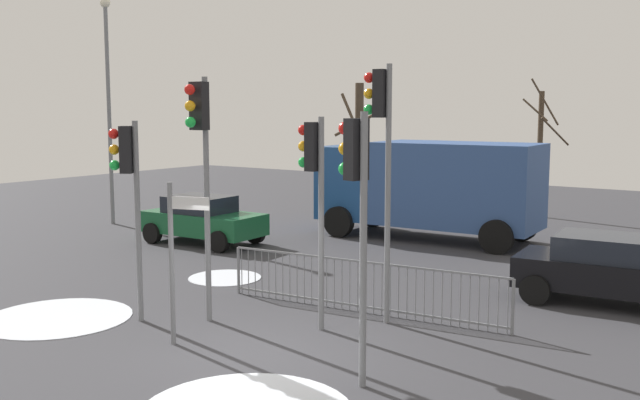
{
  "coord_description": "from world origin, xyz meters",
  "views": [
    {
      "loc": [
        7.49,
        -8.97,
        4.13
      ],
      "look_at": [
        -0.8,
        2.93,
        2.3
      ],
      "focal_mm": 40.44,
      "sensor_mm": 36.0,
      "label": 1
    }
  ],
  "objects_px": {
    "traffic_light_foreground_right": "(315,175)",
    "traffic_light_rear_right": "(357,187)",
    "direction_sign_post": "(175,254)",
    "traffic_light_rear_left": "(201,144)",
    "street_lamp": "(108,90)",
    "bare_tree_right": "(358,145)",
    "traffic_light_foreground_left": "(382,136)",
    "traffic_light_mid_left": "(129,175)",
    "car_green_trailing": "(203,219)",
    "car_black_far": "(608,269)",
    "delivery_truck": "(429,185)",
    "bare_tree_centre": "(540,150)"
  },
  "relations": [
    {
      "from": "traffic_light_mid_left",
      "to": "bare_tree_centre",
      "type": "xyz_separation_m",
      "value": [
        2.08,
        18.14,
        -0.29
      ]
    },
    {
      "from": "car_black_far",
      "to": "bare_tree_right",
      "type": "relative_size",
      "value": 0.76
    },
    {
      "from": "traffic_light_foreground_left",
      "to": "car_black_far",
      "type": "height_order",
      "value": "traffic_light_foreground_left"
    },
    {
      "from": "traffic_light_rear_right",
      "to": "traffic_light_foreground_left",
      "type": "bearing_deg",
      "value": 39.64
    },
    {
      "from": "traffic_light_foreground_right",
      "to": "direction_sign_post",
      "type": "relative_size",
      "value": 1.39
    },
    {
      "from": "traffic_light_foreground_right",
      "to": "traffic_light_rear_right",
      "type": "bearing_deg",
      "value": -130.14
    },
    {
      "from": "traffic_light_rear_right",
      "to": "direction_sign_post",
      "type": "xyz_separation_m",
      "value": [
        -3.57,
        -0.25,
        -1.39
      ]
    },
    {
      "from": "traffic_light_rear_right",
      "to": "traffic_light_foreground_right",
      "type": "bearing_deg",
      "value": 63.75
    },
    {
      "from": "bare_tree_centre",
      "to": "bare_tree_right",
      "type": "height_order",
      "value": "bare_tree_centre"
    },
    {
      "from": "direction_sign_post",
      "to": "traffic_light_rear_left",
      "type": "bearing_deg",
      "value": 95.93
    },
    {
      "from": "traffic_light_foreground_right",
      "to": "bare_tree_centre",
      "type": "xyz_separation_m",
      "value": [
        -1.13,
        16.51,
        -0.35
      ]
    },
    {
      "from": "car_green_trailing",
      "to": "street_lamp",
      "type": "height_order",
      "value": "street_lamp"
    },
    {
      "from": "traffic_light_mid_left",
      "to": "car_green_trailing",
      "type": "distance_m",
      "value": 8.48
    },
    {
      "from": "traffic_light_foreground_left",
      "to": "bare_tree_centre",
      "type": "distance_m",
      "value": 15.59
    },
    {
      "from": "traffic_light_rear_left",
      "to": "bare_tree_right",
      "type": "height_order",
      "value": "bare_tree_right"
    },
    {
      "from": "traffic_light_foreground_left",
      "to": "street_lamp",
      "type": "height_order",
      "value": "street_lamp"
    },
    {
      "from": "car_green_trailing",
      "to": "traffic_light_rear_left",
      "type": "bearing_deg",
      "value": -48.15
    },
    {
      "from": "car_black_far",
      "to": "bare_tree_right",
      "type": "height_order",
      "value": "bare_tree_right"
    },
    {
      "from": "traffic_light_rear_left",
      "to": "delivery_truck",
      "type": "xyz_separation_m",
      "value": [
        -0.48,
        10.72,
        -1.73
      ]
    },
    {
      "from": "delivery_truck",
      "to": "traffic_light_mid_left",
      "type": "bearing_deg",
      "value": 83.47
    },
    {
      "from": "traffic_light_rear_left",
      "to": "traffic_light_mid_left",
      "type": "bearing_deg",
      "value": 28.04
    },
    {
      "from": "car_green_trailing",
      "to": "bare_tree_centre",
      "type": "xyz_separation_m",
      "value": [
        6.74,
        11.37,
        1.81
      ]
    },
    {
      "from": "traffic_light_rear_left",
      "to": "street_lamp",
      "type": "bearing_deg",
      "value": -34.33
    },
    {
      "from": "traffic_light_mid_left",
      "to": "traffic_light_foreground_right",
      "type": "height_order",
      "value": "traffic_light_foreground_right"
    },
    {
      "from": "direction_sign_post",
      "to": "street_lamp",
      "type": "relative_size",
      "value": 0.36
    },
    {
      "from": "car_green_trailing",
      "to": "bare_tree_right",
      "type": "relative_size",
      "value": 0.75
    },
    {
      "from": "traffic_light_foreground_left",
      "to": "delivery_truck",
      "type": "bearing_deg",
      "value": 14.92
    },
    {
      "from": "bare_tree_right",
      "to": "traffic_light_foreground_left",
      "type": "bearing_deg",
      "value": -56.55
    },
    {
      "from": "traffic_light_foreground_left",
      "to": "traffic_light_rear_right",
      "type": "bearing_deg",
      "value": -162.0
    },
    {
      "from": "traffic_light_rear_right",
      "to": "direction_sign_post",
      "type": "height_order",
      "value": "traffic_light_rear_right"
    },
    {
      "from": "car_black_far",
      "to": "direction_sign_post",
      "type": "bearing_deg",
      "value": -132.96
    },
    {
      "from": "direction_sign_post",
      "to": "delivery_truck",
      "type": "distance_m",
      "value": 12.01
    },
    {
      "from": "traffic_light_foreground_right",
      "to": "car_green_trailing",
      "type": "relative_size",
      "value": 1.03
    },
    {
      "from": "traffic_light_rear_right",
      "to": "car_black_far",
      "type": "height_order",
      "value": "traffic_light_rear_right"
    },
    {
      "from": "traffic_light_foreground_right",
      "to": "street_lamp",
      "type": "relative_size",
      "value": 0.5
    },
    {
      "from": "traffic_light_rear_left",
      "to": "traffic_light_foreground_left",
      "type": "xyz_separation_m",
      "value": [
        2.8,
        1.98,
        0.16
      ]
    },
    {
      "from": "delivery_truck",
      "to": "bare_tree_centre",
      "type": "xyz_separation_m",
      "value": [
        1.34,
        6.7,
        0.84
      ]
    },
    {
      "from": "traffic_light_foreground_right",
      "to": "direction_sign_post",
      "type": "bearing_deg",
      "value": 148.07
    },
    {
      "from": "traffic_light_foreground_left",
      "to": "bare_tree_centre",
      "type": "xyz_separation_m",
      "value": [
        -1.94,
        15.44,
        -1.05
      ]
    },
    {
      "from": "direction_sign_post",
      "to": "bare_tree_right",
      "type": "height_order",
      "value": "bare_tree_right"
    },
    {
      "from": "direction_sign_post",
      "to": "car_black_far",
      "type": "height_order",
      "value": "direction_sign_post"
    },
    {
      "from": "traffic_light_foreground_left",
      "to": "direction_sign_post",
      "type": "height_order",
      "value": "traffic_light_foreground_left"
    },
    {
      "from": "car_black_far",
      "to": "bare_tree_centre",
      "type": "distance_m",
      "value": 12.8
    },
    {
      "from": "street_lamp",
      "to": "bare_tree_right",
      "type": "bearing_deg",
      "value": 53.54
    },
    {
      "from": "traffic_light_rear_left",
      "to": "street_lamp",
      "type": "relative_size",
      "value": 0.59
    },
    {
      "from": "traffic_light_foreground_right",
      "to": "direction_sign_post",
      "type": "height_order",
      "value": "traffic_light_foreground_right"
    },
    {
      "from": "delivery_truck",
      "to": "bare_tree_centre",
      "type": "bearing_deg",
      "value": -104.15
    },
    {
      "from": "street_lamp",
      "to": "traffic_light_rear_right",
      "type": "bearing_deg",
      "value": -27.43
    },
    {
      "from": "direction_sign_post",
      "to": "car_green_trailing",
      "type": "bearing_deg",
      "value": 114.13
    },
    {
      "from": "direction_sign_post",
      "to": "bare_tree_right",
      "type": "distance_m",
      "value": 17.06
    }
  ]
}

